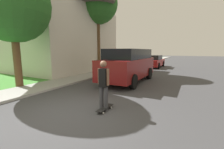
% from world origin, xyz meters
% --- Properties ---
extents(ground_plane, '(120.00, 120.00, 0.00)m').
position_xyz_m(ground_plane, '(0.00, 0.00, 0.00)').
color(ground_plane, '#3D3D3F').
extents(lawn, '(10.00, 80.00, 0.08)m').
position_xyz_m(lawn, '(-8.00, 6.00, 0.04)').
color(lawn, '#478E38').
rests_on(lawn, ground_plane).
extents(sidewalk, '(1.80, 80.00, 0.10)m').
position_xyz_m(sidewalk, '(-3.60, 6.00, 0.05)').
color(sidewalk, '#9E9E99').
rests_on(sidewalk, ground_plane).
extents(house, '(8.96, 9.67, 8.58)m').
position_xyz_m(house, '(-8.52, 7.64, 4.55)').
color(house, beige).
rests_on(house, lawn).
extents(lawn_tree_near, '(3.61, 3.61, 5.83)m').
position_xyz_m(lawn_tree_near, '(-4.60, 1.27, 4.08)').
color(lawn_tree_near, brown).
rests_on(lawn_tree_near, lawn).
extents(lawn_tree_far, '(3.54, 3.54, 7.69)m').
position_xyz_m(lawn_tree_far, '(-4.45, 8.51, 5.95)').
color(lawn_tree_far, brown).
rests_on(lawn_tree_far, lawn).
extents(suv_parked, '(2.02, 5.00, 2.01)m').
position_xyz_m(suv_parked, '(-0.18, 5.40, 1.08)').
color(suv_parked, maroon).
rests_on(suv_parked, ground_plane).
extents(car_down_street, '(1.84, 4.59, 1.41)m').
position_xyz_m(car_down_street, '(-0.74, 14.63, 0.69)').
color(car_down_street, maroon).
rests_on(car_down_street, ground_plane).
extents(skateboarder, '(0.41, 0.21, 1.60)m').
position_xyz_m(skateboarder, '(0.80, 0.82, 0.88)').
color(skateboarder, '#38383D').
rests_on(skateboarder, ground_plane).
extents(skateboard, '(0.21, 0.81, 0.10)m').
position_xyz_m(skateboard, '(0.87, 0.78, 0.08)').
color(skateboard, black).
rests_on(skateboard, ground_plane).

